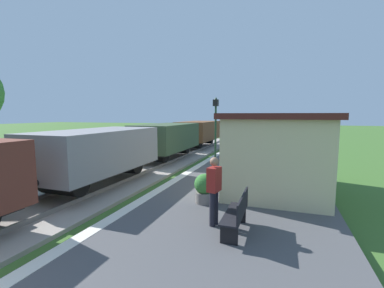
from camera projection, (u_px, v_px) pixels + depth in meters
name	position (u px, v px, depth m)	size (l,w,h in m)	color
freight_train	(140.00, 145.00, 13.54)	(2.50, 26.00, 2.12)	brown
station_hut	(277.00, 150.00, 9.96)	(3.50, 5.80, 2.78)	beige
bench_near_hut	(237.00, 213.00, 6.01)	(0.42, 1.50, 0.91)	black
person_waiting	(214.00, 188.00, 6.39)	(0.31, 0.42, 1.71)	black
potted_planter	(204.00, 188.00, 8.06)	(0.64, 0.64, 0.92)	slate
lamp_post_far	(216.00, 118.00, 14.41)	(0.28, 0.28, 3.70)	#193823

